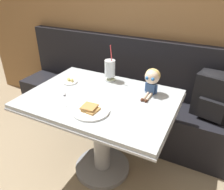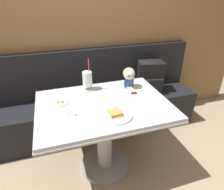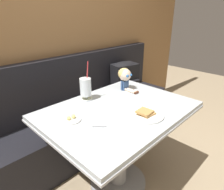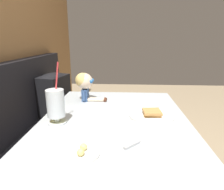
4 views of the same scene
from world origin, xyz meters
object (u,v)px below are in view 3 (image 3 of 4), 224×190
object	(u,v)px
milkshake_glass	(86,88)
butter_saucer	(72,119)
seated_doll	(125,76)
butter_knife	(104,126)
toast_plate	(145,114)
backpack	(125,78)

from	to	relation	value
milkshake_glass	butter_saucer	world-z (taller)	milkshake_glass
butter_saucer	seated_doll	distance (m)	0.69
butter_knife	seated_doll	bearing A→B (deg)	30.03
toast_plate	butter_knife	bearing A→B (deg)	161.37
milkshake_glass	backpack	distance (m)	0.90
butter_saucer	seated_doll	xyz separation A→B (m)	(0.67, 0.12, 0.12)
butter_saucer	butter_knife	distance (m)	0.23
butter_knife	toast_plate	bearing A→B (deg)	-18.63
butter_knife	backpack	distance (m)	1.24
butter_knife	backpack	bearing A→B (deg)	35.13
toast_plate	milkshake_glass	xyz separation A→B (m)	(-0.11, 0.50, 0.09)
milkshake_glass	seated_doll	distance (m)	0.40
butter_saucer	milkshake_glass	bearing A→B (deg)	34.92
toast_plate	seated_doll	world-z (taller)	seated_doll
butter_knife	milkshake_glass	bearing A→B (deg)	66.07
milkshake_glass	butter_knife	world-z (taller)	milkshake_glass
backpack	butter_saucer	bearing A→B (deg)	-155.65
milkshake_glass	seated_doll	xyz separation A→B (m)	(0.39, -0.07, 0.03)
seated_doll	backpack	xyz separation A→B (m)	(0.44, 0.38, -0.21)
backpack	butter_knife	bearing A→B (deg)	-144.87
milkshake_glass	backpack	world-z (taller)	milkshake_glass
butter_saucer	butter_knife	world-z (taller)	butter_saucer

